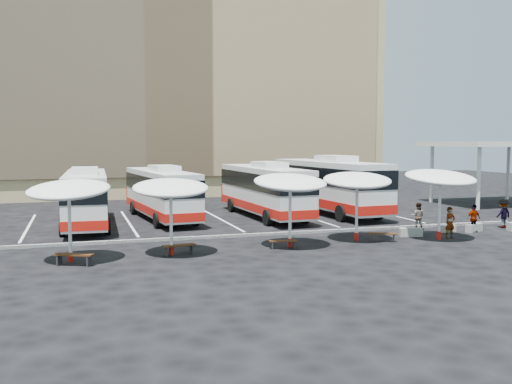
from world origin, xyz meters
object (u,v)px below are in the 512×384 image
object	(u,v)px
bus_1	(161,192)
wood_bench_0	(74,257)
passenger_0	(450,223)
sunshade_0	(69,190)
wood_bench_2	(283,242)
sunshade_1	(171,188)
wood_bench_1	(179,247)
conc_bench_1	(447,229)
bus_2	(264,189)
wood_bench_3	(382,235)
conc_bench_2	(474,228)
bus_3	(328,184)
passenger_2	(474,219)
bus_0	(86,196)
passenger_3	(503,214)
sunshade_2	(290,183)
sunshade_4	(440,178)
sunshade_3	(357,181)
conc_bench_0	(411,232)
passenger_1	(418,216)

from	to	relation	value
bus_1	wood_bench_0	bearing A→B (deg)	-118.43
wood_bench_0	passenger_0	distance (m)	19.24
sunshade_0	wood_bench_2	world-z (taller)	sunshade_0
sunshade_1	wood_bench_1	xyz separation A→B (m)	(0.33, -0.08, -2.70)
conc_bench_1	bus_2	bearing A→B (deg)	129.74
bus_1	bus_2	world-z (taller)	bus_2
wood_bench_3	conc_bench_2	bearing A→B (deg)	10.88
wood_bench_0	conc_bench_2	bearing A→B (deg)	6.57
bus_1	wood_bench_3	bearing A→B (deg)	-56.98
bus_2	conc_bench_2	xyz separation A→B (m)	(9.47, -9.90, -1.73)
bus_3	passenger_2	world-z (taller)	bus_3
bus_0	wood_bench_1	distance (m)	11.46
wood_bench_1	passenger_2	xyz separation A→B (m)	(17.18, 1.39, 0.44)
wood_bench_3	wood_bench_0	bearing A→B (deg)	-175.35
wood_bench_3	passenger_2	world-z (taller)	passenger_2
wood_bench_0	conc_bench_1	distance (m)	20.58
bus_3	passenger_0	bearing A→B (deg)	-85.75
sunshade_0	sunshade_1	distance (m)	4.39
passenger_3	wood_bench_2	bearing A→B (deg)	-0.21
sunshade_1	sunshade_2	xyz separation A→B (m)	(5.87, 0.20, 0.12)
wood_bench_0	conc_bench_2	size ratio (longest dim) A/B	1.36
wood_bench_2	passenger_0	size ratio (longest dim) A/B	0.83
bus_0	sunshade_0	world-z (taller)	sunshade_0
sunshade_4	wood_bench_1	distance (m)	14.18
sunshade_4	wood_bench_0	distance (m)	18.70
sunshade_3	sunshade_2	bearing A→B (deg)	-169.95
conc_bench_0	sunshade_2	bearing A→B (deg)	-172.55
wood_bench_0	wood_bench_3	xyz separation A→B (m)	(15.23, 1.24, -0.04)
wood_bench_0	wood_bench_2	size ratio (longest dim) A/B	1.19
bus_2	conc_bench_0	distance (m)	11.53
wood_bench_1	bus_3	bearing A→B (deg)	42.89
bus_0	bus_2	world-z (taller)	bus_2
bus_0	wood_bench_3	distance (m)	17.94
bus_3	sunshade_1	xyz separation A→B (m)	(-13.33, -11.99, 0.91)
bus_1	sunshade_0	world-z (taller)	sunshade_0
passenger_1	bus_0	bearing A→B (deg)	16.33
conc_bench_0	passenger_0	world-z (taller)	passenger_0
wood_bench_3	conc_bench_1	distance (m)	5.41
bus_3	conc_bench_0	world-z (taller)	bus_3
bus_0	wood_bench_3	size ratio (longest dim) A/B	7.64
bus_1	passenger_1	world-z (taller)	bus_1
sunshade_4	passenger_1	size ratio (longest dim) A/B	2.42
bus_3	sunshade_2	size ratio (longest dim) A/B	3.59
wood_bench_1	conc_bench_0	distance (m)	13.03
passenger_0	passenger_1	world-z (taller)	passenger_0
wood_bench_2	sunshade_0	bearing A→B (deg)	-179.65
conc_bench_2	conc_bench_0	bearing A→B (deg)	-176.05
sunshade_0	conc_bench_0	size ratio (longest dim) A/B	3.65
conc_bench_0	wood_bench_1	bearing A→B (deg)	-174.50
passenger_3	bus_2	bearing A→B (deg)	-46.32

